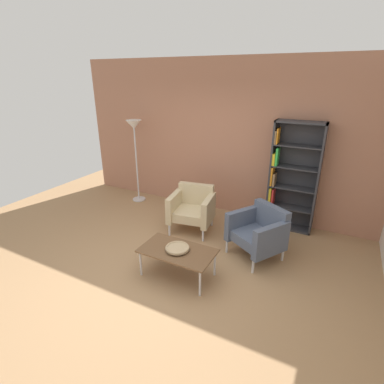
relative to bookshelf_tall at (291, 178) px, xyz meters
The scene contains 8 objects.
ground_plane 2.76m from the bookshelf_tall, 119.80° to the right, with size 8.32×8.32×0.00m, color #9E7751.
brick_back_panel 1.41m from the bookshelf_tall, behind, with size 6.40×0.12×2.90m, color #A87056.
bookshelf_tall is the anchor object (origin of this frame).
coffee_table_low 2.45m from the bookshelf_tall, 115.54° to the right, with size 1.00×0.56×0.40m.
decorative_bowl 2.43m from the bookshelf_tall, 115.54° to the right, with size 0.32×0.32×0.05m.
armchair_near_window 1.29m from the bookshelf_tall, 99.27° to the right, with size 0.94×0.92×0.78m.
armchair_by_bookshelf 1.78m from the bookshelf_tall, 149.16° to the right, with size 0.81×0.76×0.78m.
floor_lamp_torchiere 3.18m from the bookshelf_tall, behind, with size 0.32×0.32×1.74m.
Camera 1 is at (1.99, -2.80, 2.57)m, focal length 27.56 mm.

